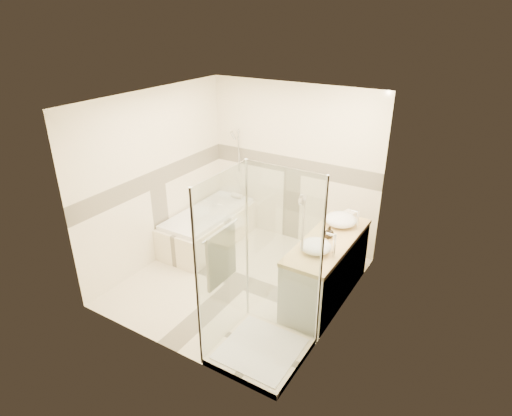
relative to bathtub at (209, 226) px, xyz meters
The scene contains 12 objects.
room 1.57m from the bathtub, 30.53° to the right, with size 2.82×3.02×2.52m.
bathtub is the anchor object (origin of this frame).
vanity 2.18m from the bathtub, ahead, with size 0.58×1.62×0.85m.
shower_enclosure 2.47m from the bathtub, 41.10° to the right, with size 0.96×0.93×2.04m.
vessel_sink_near 2.22m from the bathtub, ahead, with size 0.41×0.41×0.17m, color white.
vessel_sink_far 2.33m from the bathtub, 18.38° to the right, with size 0.37×0.37×0.15m, color white.
faucet_near 2.45m from the bathtub, ahead, with size 0.11×0.03×0.27m.
faucet_far 2.55m from the bathtub, 16.79° to the right, with size 0.12×0.03×0.30m.
amenity_bottle_a 2.24m from the bathtub, ahead, with size 0.06×0.07×0.14m, color black.
amenity_bottle_b 2.24m from the bathtub, ahead, with size 0.12×0.12×0.15m, color black.
folded_towels 2.23m from the bathtub, ahead, with size 0.15×0.25×0.08m, color white.
rolled_towel 0.74m from the bathtub, 82.04° to the left, with size 0.09×0.09×0.19m, color white.
Camera 1 is at (2.76, -4.12, 3.43)m, focal length 30.00 mm.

